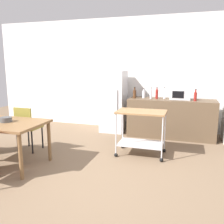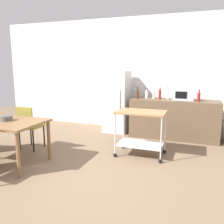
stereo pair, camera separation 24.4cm
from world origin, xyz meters
TOP-DOWN VIEW (x-y plane):
  - ground_plane at (0.00, 0.00)m, footprint 12.00×12.00m
  - back_wall at (0.00, 3.20)m, footprint 8.40×0.12m
  - kitchen_counter at (0.90, 2.60)m, footprint 2.00×0.64m
  - dining_table at (-1.75, 0.06)m, footprint 1.50×0.90m
  - chair_olive at (-1.74, 0.76)m, footprint 0.41×0.41m
  - refrigerator at (-0.55, 2.70)m, footprint 0.60×0.63m
  - kitchen_cart at (0.44, 1.21)m, footprint 0.91×0.57m
  - bottle_wine at (0.03, 2.53)m, footprint 0.08×0.08m
  - bottle_hot_sauce at (0.23, 2.65)m, footprint 0.07×0.07m
  - bottle_soy_sauce at (0.41, 2.61)m, footprint 0.06×0.06m
  - bottle_soda at (0.55, 2.62)m, footprint 0.06×0.06m
  - bottle_sesame_oil at (0.72, 2.67)m, footprint 0.06×0.06m
  - microwave at (1.08, 2.67)m, footprint 0.46×0.35m
  - bottle_vinegar at (1.42, 2.51)m, footprint 0.07×0.07m
  - fruit_bowl at (-1.64, 0.09)m, footprint 0.20×0.20m

SIDE VIEW (x-z plane):
  - ground_plane at x=0.00m, z-range 0.00..0.00m
  - kitchen_counter at x=0.90m, z-range 0.00..0.90m
  - chair_olive at x=-1.74m, z-range 0.07..0.96m
  - kitchen_cart at x=0.44m, z-range 0.15..1.00m
  - dining_table at x=-1.75m, z-range 0.30..1.05m
  - refrigerator at x=-0.55m, z-range 0.00..1.55m
  - fruit_bowl at x=-1.64m, z-range 0.75..0.83m
  - bottle_hot_sauce at x=0.23m, z-range 0.88..1.11m
  - bottle_vinegar at x=1.42m, z-range 0.87..1.14m
  - bottle_wine at x=0.03m, z-range 0.87..1.14m
  - bottle_soy_sauce at x=0.41m, z-range 0.88..1.14m
  - bottle_sesame_oil at x=0.72m, z-range 0.87..1.15m
  - bottle_soda at x=0.55m, z-range 0.88..1.15m
  - microwave at x=1.08m, z-range 0.90..1.16m
  - back_wall at x=0.00m, z-range 0.00..2.90m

